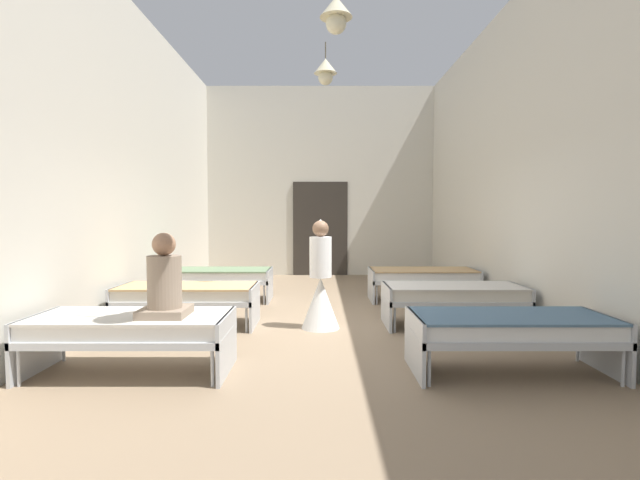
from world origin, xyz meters
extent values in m
cube|color=#8C755B|center=(0.00, 0.00, -0.05)|extent=(6.39, 11.59, 0.10)
cube|color=beige|center=(0.00, 5.60, 2.41)|extent=(6.19, 0.20, 4.83)
cube|color=beige|center=(-2.99, 0.00, 2.41)|extent=(0.20, 10.99, 4.83)
cube|color=beige|center=(2.99, 0.00, 2.41)|extent=(0.20, 10.99, 4.83)
cube|color=#2D2823|center=(0.00, 5.48, 1.20)|extent=(1.40, 0.06, 2.40)
cone|color=beige|center=(0.21, 0.00, 4.34)|extent=(0.44, 0.44, 0.28)
sphere|color=beige|center=(0.21, 0.00, 4.12)|extent=(0.28, 0.28, 0.28)
cylinder|color=brown|center=(0.10, 2.57, 4.68)|extent=(0.02, 0.02, 0.30)
cone|color=beige|center=(0.10, 2.57, 4.38)|extent=(0.44, 0.44, 0.28)
sphere|color=beige|center=(0.10, 2.57, 4.16)|extent=(0.28, 0.28, 0.28)
cylinder|color=#B7BCC1|center=(-2.71, -2.26, 0.17)|extent=(0.03, 0.03, 0.34)
cylinder|color=#B7BCC1|center=(-2.71, -1.54, 0.17)|extent=(0.03, 0.03, 0.34)
cylinder|color=#B7BCC1|center=(-0.97, -2.26, 0.17)|extent=(0.03, 0.03, 0.34)
cylinder|color=#B7BCC1|center=(-0.97, -1.54, 0.17)|extent=(0.03, 0.03, 0.34)
cube|color=#B7BCC1|center=(-1.84, -1.90, 0.38)|extent=(1.90, 0.84, 0.07)
cube|color=#B7BCC1|center=(-2.77, -1.90, 0.29)|extent=(0.04, 0.84, 0.57)
cube|color=#B7BCC1|center=(-0.91, -1.90, 0.29)|extent=(0.04, 0.84, 0.57)
cube|color=white|center=(-1.84, -1.90, 0.48)|extent=(1.82, 0.78, 0.14)
cube|color=beige|center=(-1.84, -1.90, 0.56)|extent=(1.86, 0.82, 0.02)
cylinder|color=#B7BCC1|center=(0.97, -2.26, 0.17)|extent=(0.03, 0.03, 0.34)
cylinder|color=#B7BCC1|center=(0.97, -1.54, 0.17)|extent=(0.03, 0.03, 0.34)
cylinder|color=#B7BCC1|center=(2.71, -2.26, 0.17)|extent=(0.03, 0.03, 0.34)
cylinder|color=#B7BCC1|center=(2.71, -1.54, 0.17)|extent=(0.03, 0.03, 0.34)
cube|color=#B7BCC1|center=(1.84, -1.90, 0.38)|extent=(1.90, 0.84, 0.07)
cube|color=#B7BCC1|center=(0.91, -1.90, 0.29)|extent=(0.04, 0.84, 0.57)
cube|color=#B7BCC1|center=(2.77, -1.90, 0.29)|extent=(0.04, 0.84, 0.57)
cube|color=white|center=(1.84, -1.90, 0.48)|extent=(1.82, 0.78, 0.14)
cube|color=slate|center=(1.84, -1.90, 0.56)|extent=(1.86, 0.82, 0.02)
cylinder|color=#B7BCC1|center=(-2.71, -0.36, 0.17)|extent=(0.03, 0.03, 0.34)
cylinder|color=#B7BCC1|center=(-2.71, 0.36, 0.17)|extent=(0.03, 0.03, 0.34)
cylinder|color=#B7BCC1|center=(-0.97, -0.36, 0.17)|extent=(0.03, 0.03, 0.34)
cylinder|color=#B7BCC1|center=(-0.97, 0.36, 0.17)|extent=(0.03, 0.03, 0.34)
cube|color=#B7BCC1|center=(-1.84, 0.00, 0.38)|extent=(1.90, 0.84, 0.07)
cube|color=#B7BCC1|center=(-2.77, 0.00, 0.29)|extent=(0.04, 0.84, 0.57)
cube|color=#B7BCC1|center=(-0.91, 0.00, 0.29)|extent=(0.04, 0.84, 0.57)
cube|color=silver|center=(-1.84, 0.00, 0.48)|extent=(1.82, 0.78, 0.14)
cube|color=tan|center=(-1.84, 0.00, 0.56)|extent=(1.86, 0.82, 0.02)
cylinder|color=#B7BCC1|center=(0.97, -0.36, 0.17)|extent=(0.03, 0.03, 0.34)
cylinder|color=#B7BCC1|center=(0.97, 0.36, 0.17)|extent=(0.03, 0.03, 0.34)
cylinder|color=#B7BCC1|center=(2.71, -0.36, 0.17)|extent=(0.03, 0.03, 0.34)
cylinder|color=#B7BCC1|center=(2.71, 0.36, 0.17)|extent=(0.03, 0.03, 0.34)
cube|color=#B7BCC1|center=(1.84, 0.00, 0.38)|extent=(1.90, 0.84, 0.07)
cube|color=#B7BCC1|center=(0.91, 0.00, 0.29)|extent=(0.04, 0.84, 0.57)
cube|color=#B7BCC1|center=(2.77, 0.00, 0.29)|extent=(0.04, 0.84, 0.57)
cube|color=silver|center=(1.84, 0.00, 0.48)|extent=(1.82, 0.78, 0.14)
cube|color=beige|center=(1.84, 0.00, 0.56)|extent=(1.86, 0.82, 0.02)
cylinder|color=#B7BCC1|center=(-2.71, 1.54, 0.17)|extent=(0.03, 0.03, 0.34)
cylinder|color=#B7BCC1|center=(-2.71, 2.26, 0.17)|extent=(0.03, 0.03, 0.34)
cylinder|color=#B7BCC1|center=(-0.97, 1.54, 0.17)|extent=(0.03, 0.03, 0.34)
cylinder|color=#B7BCC1|center=(-0.97, 2.26, 0.17)|extent=(0.03, 0.03, 0.34)
cube|color=#B7BCC1|center=(-1.84, 1.90, 0.38)|extent=(1.90, 0.84, 0.07)
cube|color=#B7BCC1|center=(-2.77, 1.90, 0.29)|extent=(0.04, 0.84, 0.57)
cube|color=#B7BCC1|center=(-0.91, 1.90, 0.29)|extent=(0.04, 0.84, 0.57)
cube|color=white|center=(-1.84, 1.90, 0.48)|extent=(1.82, 0.78, 0.14)
cube|color=slate|center=(-1.84, 1.90, 0.56)|extent=(1.86, 0.82, 0.02)
cylinder|color=#B7BCC1|center=(0.97, 1.54, 0.17)|extent=(0.03, 0.03, 0.34)
cylinder|color=#B7BCC1|center=(0.97, 2.26, 0.17)|extent=(0.03, 0.03, 0.34)
cylinder|color=#B7BCC1|center=(2.71, 1.54, 0.17)|extent=(0.03, 0.03, 0.34)
cylinder|color=#B7BCC1|center=(2.71, 2.26, 0.17)|extent=(0.03, 0.03, 0.34)
cube|color=#B7BCC1|center=(1.84, 1.90, 0.38)|extent=(1.90, 0.84, 0.07)
cube|color=#B7BCC1|center=(0.91, 1.90, 0.29)|extent=(0.04, 0.84, 0.57)
cube|color=#B7BCC1|center=(2.77, 1.90, 0.29)|extent=(0.04, 0.84, 0.57)
cube|color=white|center=(1.84, 1.90, 0.48)|extent=(1.82, 0.78, 0.14)
cube|color=tan|center=(1.84, 1.90, 0.56)|extent=(1.86, 0.82, 0.02)
cone|color=white|center=(0.00, -0.12, 0.35)|extent=(0.52, 0.52, 0.70)
cylinder|color=white|center=(0.00, -0.12, 0.97)|extent=(0.30, 0.30, 0.55)
sphere|color=#846047|center=(0.00, -0.12, 1.36)|extent=(0.22, 0.22, 0.22)
cone|color=white|center=(0.00, -0.12, 1.44)|extent=(0.18, 0.18, 0.10)
cylinder|color=gray|center=(-1.49, -1.95, 0.86)|extent=(0.32, 0.32, 0.58)
cube|color=gray|center=(-1.49, -1.95, 0.61)|extent=(0.44, 0.44, 0.08)
sphere|color=#A87A5B|center=(-1.49, -1.95, 1.26)|extent=(0.22, 0.22, 0.22)
camera|label=1|loc=(-0.01, -6.30, 1.54)|focal=25.69mm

